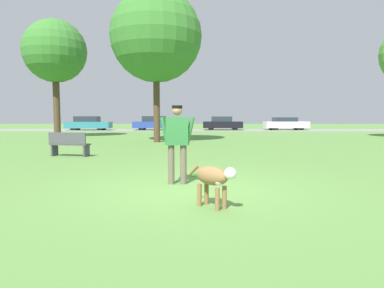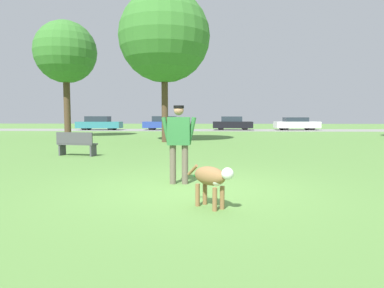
{
  "view_description": "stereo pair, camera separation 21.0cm",
  "coord_description": "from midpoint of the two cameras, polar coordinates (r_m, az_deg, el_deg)",
  "views": [
    {
      "loc": [
        0.13,
        -6.53,
        1.39
      ],
      "look_at": [
        0.03,
        -0.48,
        0.9
      ],
      "focal_mm": 32.0,
      "sensor_mm": 36.0,
      "label": 1
    },
    {
      "loc": [
        0.34,
        -6.52,
        1.39
      ],
      "look_at": [
        0.03,
        -0.48,
        0.9
      ],
      "focal_mm": 32.0,
      "sensor_mm": 36.0,
      "label": 2
    }
  ],
  "objects": [
    {
      "name": "person",
      "position": [
        6.99,
        -3.33,
        1.07
      ],
      "size": [
        0.72,
        0.22,
        1.61
      ],
      "rotation": [
        0.0,
        0.0,
        0.01
      ],
      "color": "#665B4C",
      "rests_on": "ground_plane"
    },
    {
      "name": "ground_plane",
      "position": [
        6.67,
        -1.11,
        -7.39
      ],
      "size": [
        120.0,
        120.0,
        0.0
      ],
      "primitive_type": "plane",
      "color": "#56843D"
    },
    {
      "name": "tree_far_left",
      "position": [
        24.81,
        -22.11,
        14.07
      ],
      "size": [
        4.06,
        4.06,
        7.69
      ],
      "color": "#4C3826",
      "rests_on": "ground_plane"
    },
    {
      "name": "parked_car_white",
      "position": [
        36.67,
        15.18,
        3.29
      ],
      "size": [
        4.48,
        1.99,
        1.31
      ],
      "rotation": [
        0.0,
        0.0,
        0.04
      ],
      "color": "white",
      "rests_on": "ground_plane"
    },
    {
      "name": "park_bench",
      "position": [
        12.69,
        -20.27,
        0.08
      ],
      "size": [
        1.45,
        0.67,
        0.84
      ],
      "rotation": [
        0.0,
        0.0,
        2.94
      ],
      "color": "#47474C",
      "rests_on": "ground_plane"
    },
    {
      "name": "tree_mid_center",
      "position": [
        19.16,
        -6.33,
        17.39
      ],
      "size": [
        4.87,
        4.87,
        8.09
      ],
      "color": "#4C3826",
      "rests_on": "ground_plane"
    },
    {
      "name": "far_road_strip",
      "position": [
        35.18,
        0.54,
        2.34
      ],
      "size": [
        120.0,
        6.0,
        0.01
      ],
      "color": "gray",
      "rests_on": "ground_plane"
    },
    {
      "name": "dog",
      "position": [
        5.19,
        2.47,
        -5.67
      ],
      "size": [
        0.75,
        0.77,
        0.66
      ],
      "rotation": [
        0.0,
        0.0,
        5.48
      ],
      "color": "olive",
      "rests_on": "ground_plane"
    },
    {
      "name": "parked_car_black",
      "position": [
        35.39,
        4.94,
        3.44
      ],
      "size": [
        4.1,
        1.95,
        1.4
      ],
      "rotation": [
        0.0,
        0.0,
        -0.05
      ],
      "color": "black",
      "rests_on": "ground_plane"
    },
    {
      "name": "frisbee",
      "position": [
        8.04,
        -0.36,
        -5.26
      ],
      "size": [
        0.2,
        0.2,
        0.02
      ],
      "color": "#33D838",
      "rests_on": "ground_plane"
    },
    {
      "name": "parked_car_blue",
      "position": [
        35.37,
        -6.28,
        3.45
      ],
      "size": [
        4.6,
        1.85,
        1.43
      ],
      "rotation": [
        0.0,
        0.0,
        0.01
      ],
      "color": "#284293",
      "rests_on": "ground_plane"
    },
    {
      "name": "parked_car_teal",
      "position": [
        36.59,
        -17.07,
        3.29
      ],
      "size": [
        4.52,
        1.74,
        1.42
      ],
      "rotation": [
        0.0,
        0.0,
        0.0
      ],
      "color": "teal",
      "rests_on": "ground_plane"
    }
  ]
}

